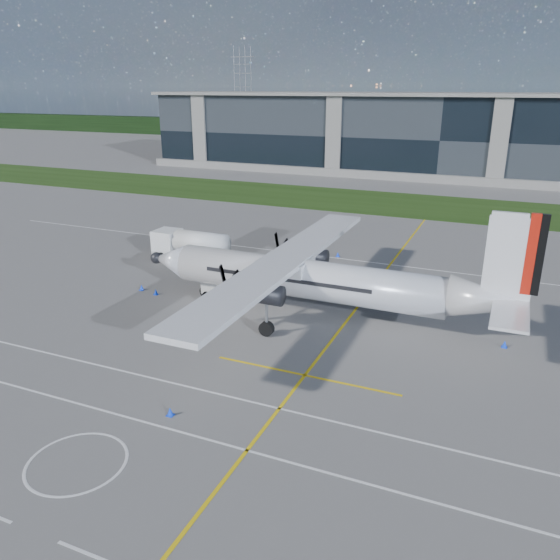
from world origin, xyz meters
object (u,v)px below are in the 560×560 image
turboprop_aircraft (320,258)px  safety_cone_nose_port (156,292)px  baggage_tug (220,286)px  safety_cone_portwing (170,411)px  ground_crew_person (216,278)px  safety_cone_tail (505,344)px  pylon_west (243,91)px  safety_cone_fwd (142,287)px  safety_cone_stbdwing (338,254)px  fuel_tanker_truck (186,246)px

turboprop_aircraft → safety_cone_nose_port: bearing=-175.4°
turboprop_aircraft → baggage_tug: (-8.97, 0.61, -3.76)m
safety_cone_portwing → ground_crew_person: bearing=112.1°
safety_cone_tail → pylon_west: bearing=122.6°
baggage_tug → turboprop_aircraft: bearing=-3.9°
safety_cone_fwd → safety_cone_tail: size_ratio=1.00×
ground_crew_person → safety_cone_stbdwing: bearing=4.8°
baggage_tug → safety_cone_fwd: bearing=-169.2°
fuel_tanker_truck → ground_crew_person: bearing=-41.9°
turboprop_aircraft → safety_cone_portwing: bearing=-100.1°
pylon_west → ground_crew_person: (70.61, -145.10, -13.92)m
ground_crew_person → safety_cone_tail: bearing=-63.7°
baggage_tug → safety_cone_stbdwing: bearing=69.2°
safety_cone_nose_port → fuel_tanker_truck: bearing=106.7°
safety_cone_fwd → safety_cone_nose_port: size_ratio=1.00×
pylon_west → baggage_tug: size_ratio=9.89×
fuel_tanker_truck → safety_cone_stbdwing: fuel_tanker_truck is taller
fuel_tanker_truck → safety_cone_nose_port: size_ratio=17.01×
ground_crew_person → safety_cone_tail: (23.54, -1.97, -0.83)m
safety_cone_fwd → safety_cone_tail: bearing=1.2°
ground_crew_person → safety_cone_stbdwing: 15.25m
pylon_west → safety_cone_nose_port: size_ratio=60.00×
safety_cone_tail → safety_cone_portwing: same height
pylon_west → safety_cone_fwd: bearing=-66.4°
ground_crew_person → safety_cone_stbdwing: size_ratio=4.33×
ground_crew_person → safety_cone_portwing: size_ratio=4.33×
fuel_tanker_truck → safety_cone_tail: size_ratio=17.01×
turboprop_aircraft → ground_crew_person: bearing=169.5°
baggage_tug → safety_cone_nose_port: 5.63m
fuel_tanker_truck → safety_cone_tail: (30.53, -8.25, -1.34)m
fuel_tanker_truck → baggage_tug: size_ratio=2.80×
safety_cone_portwing → fuel_tanker_truck: bearing=120.5°
pylon_west → safety_cone_fwd: size_ratio=60.00×
turboprop_aircraft → fuel_tanker_truck: bearing=154.5°
baggage_tug → safety_cone_nose_port: size_ratio=6.07×
pylon_west → turboprop_aircraft: size_ratio=0.96×
safety_cone_stbdwing → safety_cone_portwing: (0.47, -31.48, 0.00)m
safety_cone_nose_port → baggage_tug: bearing=18.4°
safety_cone_stbdwing → safety_cone_portwing: size_ratio=1.00×
baggage_tug → safety_cone_portwing: (6.13, -16.60, -0.66)m
fuel_tanker_truck → baggage_tug: (8.09, -7.52, -0.69)m
safety_cone_portwing → pylon_west: bearing=115.5°
safety_cone_fwd → safety_cone_stbdwing: size_ratio=1.00×
safety_cone_stbdwing → safety_cone_nose_port: same height
turboprop_aircraft → pylon_west: bearing=118.8°
baggage_tug → safety_cone_fwd: (-7.09, -1.35, -0.66)m
ground_crew_person → safety_cone_fwd: (-5.99, -2.60, -0.83)m
pylon_west → turboprop_aircraft: 167.96m
pylon_west → turboprop_aircraft: (80.68, -146.96, -10.33)m
fuel_tanker_truck → safety_cone_fwd: (1.00, -8.88, -1.34)m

